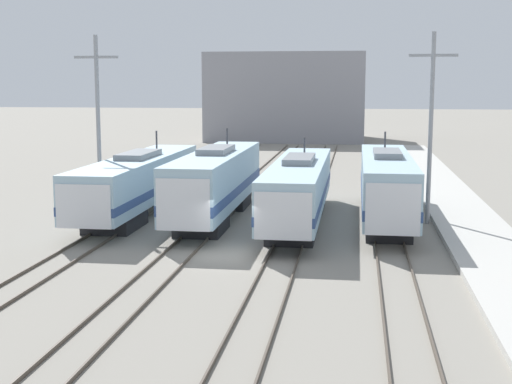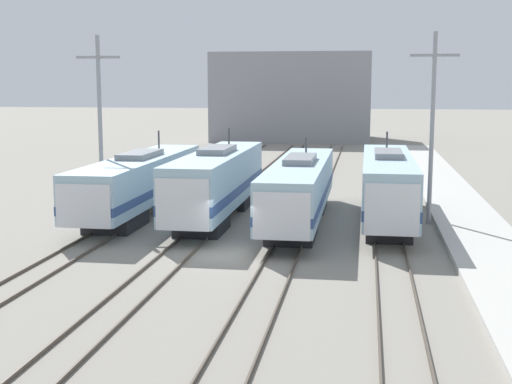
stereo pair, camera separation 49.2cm
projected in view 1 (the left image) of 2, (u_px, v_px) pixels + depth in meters
The scene contains 13 objects.
ground_plane at pixel (231, 255), 33.76m from camera, with size 400.00×400.00×0.00m, color gray.
rail_pair_far_left at pixel (80, 249), 34.80m from camera, with size 1.50×120.00×0.15m.
rail_pair_center_left at pixel (180, 252), 34.10m from camera, with size 1.51×120.00×0.15m.
rail_pair_center_right at pixel (284, 256), 33.40m from camera, with size 1.51×120.00×0.15m.
rail_pair_far_right at pixel (393, 259), 32.70m from camera, with size 1.50×120.00×0.15m.
locomotive_far_left at pixel (137, 183), 43.65m from camera, with size 3.12×18.43×4.94m.
locomotive_center_left at pixel (215, 183), 42.14m from camera, with size 2.95×16.66×5.22m.
locomotive_center_right at pixel (298, 190), 40.97m from camera, with size 2.93×18.12×4.70m.
locomotive_far_right at pixel (387, 187), 40.95m from camera, with size 2.85×16.36×5.09m.
catenary_tower_left at pixel (98, 120), 43.42m from camera, with size 2.73×0.25×10.96m.
catenary_tower_right at pixel (431, 123), 40.66m from camera, with size 2.73×0.25×10.96m.
platform at pixel (500, 262), 32.03m from camera, with size 4.00×120.00×0.28m.
depot_building at pixel (288, 97), 103.02m from camera, with size 21.94×15.76×12.31m.
Camera 1 is at (5.80, -32.42, 8.08)m, focal length 50.00 mm.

